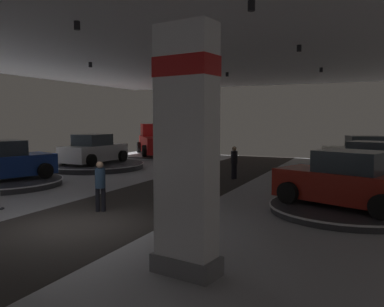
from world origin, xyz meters
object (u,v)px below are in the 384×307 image
object	(u,v)px
pickup_truck_deep_left	(156,142)
display_platform_far_right	(368,182)
display_platform_far_left	(95,165)
visitor_walking_far	(234,161)
display_car_deep_right	(363,152)
display_platform_mid_right	(345,209)
display_platform_deep_right	(362,167)
display_platform_deep_left	(157,156)
display_platform_mid_left	(3,182)
display_car_mid_right	(347,181)
brand_sign_pylon	(186,148)
display_car_far_left	(94,150)
display_car_mid_left	(2,162)
visitor_walking_near	(100,183)
display_car_far_right	(370,163)

from	to	relation	value
pickup_truck_deep_left	display_platform_far_right	size ratio (longest dim) A/B	1.11
display_platform_far_left	visitor_walking_far	size ratio (longest dim) A/B	3.63
display_car_deep_right	display_platform_mid_right	bearing A→B (deg)	-91.38
display_platform_deep_right	display_platform_deep_left	size ratio (longest dim) A/B	0.99
display_platform_mid_left	display_car_mid_right	size ratio (longest dim) A/B	1.09
display_car_mid_right	visitor_walking_far	world-z (taller)	display_car_mid_right
brand_sign_pylon	display_platform_far_left	size ratio (longest dim) A/B	0.79
display_car_far_left	display_car_mid_right	size ratio (longest dim) A/B	0.94
display_car_far_left	display_car_deep_right	bearing A→B (deg)	23.54
display_platform_deep_left	display_platform_far_left	world-z (taller)	display_platform_far_left
display_car_mid_right	display_platform_far_left	bearing A→B (deg)	157.77
brand_sign_pylon	display_platform_mid_right	bearing A→B (deg)	68.90
display_car_mid_left	display_car_mid_right	xyz separation A→B (m)	(13.87, 0.84, -0.04)
display_car_mid_left	display_platform_deep_left	world-z (taller)	display_car_mid_left
display_car_far_left	display_car_mid_right	world-z (taller)	display_car_far_left
display_platform_deep_left	brand_sign_pylon	bearing A→B (deg)	-59.20
visitor_walking_far	display_platform_deep_left	bearing A→B (deg)	137.62
display_platform_deep_left	visitor_walking_near	distance (m)	17.72
display_platform_mid_left	display_platform_deep_right	bearing A→B (deg)	42.32
display_platform_deep_right	pickup_truck_deep_left	bearing A→B (deg)	174.17
display_platform_deep_right	display_car_deep_right	world-z (taller)	display_car_deep_right
display_car_mid_left	pickup_truck_deep_left	size ratio (longest dim) A/B	0.83
brand_sign_pylon	display_car_far_left	size ratio (longest dim) A/B	1.07
pickup_truck_deep_left	display_platform_far_left	distance (m)	7.80
display_platform_far_right	display_car_mid_right	bearing A→B (deg)	-95.82
display_platform_mid_left	display_car_deep_right	xyz separation A→B (m)	(14.12, 12.84, 0.84)
display_platform_far_left	visitor_walking_far	world-z (taller)	visitor_walking_far
display_platform_mid_left	display_platform_far_right	distance (m)	16.01
display_car_far_left	display_platform_far_right	size ratio (longest dim) A/B	0.87
display_car_far_right	display_platform_far_left	bearing A→B (deg)	-179.09
display_platform_mid_right	display_platform_deep_left	bearing A→B (deg)	136.85
display_car_deep_right	display_car_far_left	xyz separation A→B (m)	(-14.41, -6.28, 0.09)
display_platform_mid_left	display_platform_far_left	bearing A→B (deg)	92.51
display_platform_mid_right	display_platform_far_right	distance (m)	6.05
display_car_far_left	display_platform_mid_right	bearing A→B (deg)	-22.12
display_platform_deep_left	display_car_mid_right	xyz separation A→B (m)	(14.16, -13.26, 0.86)
display_car_mid_left	visitor_walking_far	size ratio (longest dim) A/B	2.86
pickup_truck_deep_left	visitor_walking_near	bearing A→B (deg)	-66.04
brand_sign_pylon	display_car_deep_right	world-z (taller)	brand_sign_pylon
visitor_walking_near	display_platform_mid_right	bearing A→B (deg)	22.90
display_platform_deep_left	visitor_walking_near	world-z (taller)	visitor_walking_near
display_car_far_right	display_platform_mid_left	bearing A→B (deg)	-154.79
display_platform_mid_left	display_car_mid_left	size ratio (longest dim) A/B	1.09
display_platform_mid_right	visitor_walking_far	size ratio (longest dim) A/B	2.92
brand_sign_pylon	display_platform_deep_left	xyz separation A→B (m)	(-11.68, 19.60, -2.23)
brand_sign_pylon	display_car_deep_right	bearing A→B (deg)	81.52
display_car_mid_left	visitor_walking_near	world-z (taller)	display_car_mid_left
display_platform_far_right	display_car_far_right	xyz separation A→B (m)	(0.03, -0.01, 0.86)
display_platform_far_right	display_car_far_right	world-z (taller)	display_car_far_right
brand_sign_pylon	display_car_mid_right	world-z (taller)	brand_sign_pylon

